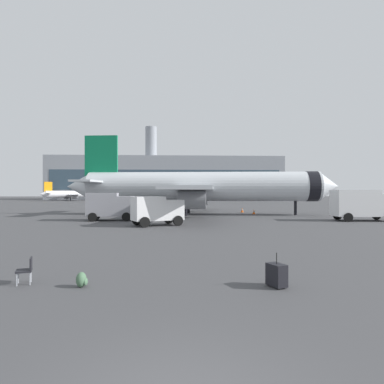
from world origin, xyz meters
TOP-DOWN VIEW (x-y plane):
  - airplane_at_gate at (3.36, 39.05)m, footprint 35.77×32.34m
  - airplane_taxiing at (-34.45, 109.24)m, footprint 17.48×16.06m
  - service_truck at (-6.78, 30.80)m, footprint 4.94×2.80m
  - fuel_truck at (19.39, 29.03)m, footprint 6.12×2.98m
  - cargo_van at (-1.61, 25.27)m, footprint 4.83×3.72m
  - safety_cone_near at (10.58, 39.63)m, footprint 0.44×0.44m
  - safety_cone_mid at (9.77, 43.40)m, footprint 0.44×0.44m
  - safety_cone_far at (-2.13, 43.72)m, footprint 0.44×0.44m
  - rolling_suitcase at (3.23, 5.87)m, footprint 0.61×0.74m
  - traveller_backpack at (-2.98, 6.18)m, footprint 0.36×0.40m
  - gate_chair at (-4.91, 6.65)m, footprint 0.61×0.61m
  - terminal_building at (-3.15, 125.96)m, footprint 87.37×18.91m

SIDE VIEW (x-z plane):
  - traveller_backpack at x=-2.98m, z-range -0.01..0.47m
  - safety_cone_near at x=10.58m, z-range -0.01..0.63m
  - safety_cone_mid at x=9.77m, z-range -0.01..0.68m
  - safety_cone_far at x=-2.13m, z-range -0.01..0.77m
  - rolling_suitcase at x=3.23m, z-range -0.16..0.94m
  - gate_chair at x=-4.91m, z-range 0.07..0.93m
  - cargo_van at x=-1.61m, z-range 0.15..2.75m
  - service_truck at x=-6.78m, z-range 0.16..3.05m
  - fuel_truck at x=19.39m, z-range 0.17..3.37m
  - airplane_taxiing at x=-34.45m, z-range -0.92..5.15m
  - airplane_at_gate at x=3.36m, z-range -1.59..8.91m
  - terminal_building at x=-3.15m, z-range -5.88..22.20m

